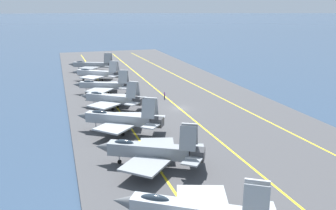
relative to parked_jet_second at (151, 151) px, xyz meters
The scene contains 12 objects.
ground_plane 30.03m from the parked_jet_second, 26.91° to the right, with size 2000.00×2000.00×0.00m, color #2D425B.
carrier_deck 30.01m from the parked_jet_second, 26.91° to the right, with size 213.96×47.58×0.40m, color #424244.
deck_stripe_foul_line 37.74m from the parked_jet_second, 44.95° to the right, with size 192.56×0.36×0.01m, color yellow.
deck_stripe_centerline 29.99m from the parked_jet_second, 26.91° to the right, with size 192.56×0.36×0.01m, color yellow.
deck_stripe_edge_line 26.77m from the parked_jet_second, ahead, with size 192.56×0.36×0.01m, color yellow.
parked_jet_second is the anchor object (origin of this frame).
parked_jet_third 15.02m from the parked_jet_second, ahead, with size 12.98×15.85×6.82m.
parked_jet_fourth 30.77m from the parked_jet_second, ahead, with size 13.28×14.60×6.47m.
parked_jet_fifth 44.55m from the parked_jet_second, ahead, with size 13.17×15.60×6.36m.
parked_jet_sixth 60.98m from the parked_jet_second, ahead, with size 13.34×15.64×6.44m.
parked_jet_seventh 76.68m from the parked_jet_second, ahead, with size 12.58×16.38×6.65m.
crew_purple_vest 37.74m from the parked_jet_second, 19.71° to the right, with size 0.45×0.38×1.76m.
Camera 1 is at (-71.52, 25.03, 22.56)m, focal length 38.00 mm.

